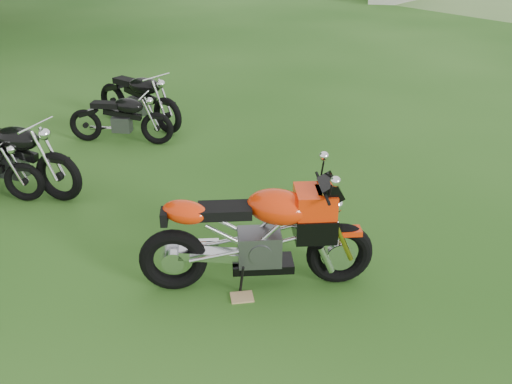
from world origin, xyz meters
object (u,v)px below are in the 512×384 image
at_px(plywood_board, 242,297).
at_px(vintage_moto_a, 8,154).
at_px(sport_motorcycle, 257,228).
at_px(vintage_moto_c, 138,97).
at_px(vintage_moto_d, 120,117).

height_order(plywood_board, vintage_moto_a, vintage_moto_a).
relative_size(sport_motorcycle, plywood_board, 9.99).
height_order(vintage_moto_a, vintage_moto_c, vintage_moto_a).
bearing_deg(sport_motorcycle, plywood_board, -126.87).
height_order(plywood_board, vintage_moto_c, vintage_moto_c).
bearing_deg(vintage_moto_a, vintage_moto_c, 85.11).
bearing_deg(vintage_moto_a, sport_motorcycle, -13.82).
distance_m(plywood_board, vintage_moto_a, 3.86).
bearing_deg(vintage_moto_d, sport_motorcycle, -53.70).
bearing_deg(vintage_moto_d, vintage_moto_c, 88.01).
bearing_deg(vintage_moto_d, plywood_board, -56.70).
height_order(sport_motorcycle, vintage_moto_c, sport_motorcycle).
xyz_separation_m(sport_motorcycle, vintage_moto_d, (-3.38, 2.86, -0.22)).
distance_m(sport_motorcycle, vintage_moto_a, 3.81).
xyz_separation_m(plywood_board, vintage_moto_a, (-3.66, 1.08, 0.53)).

